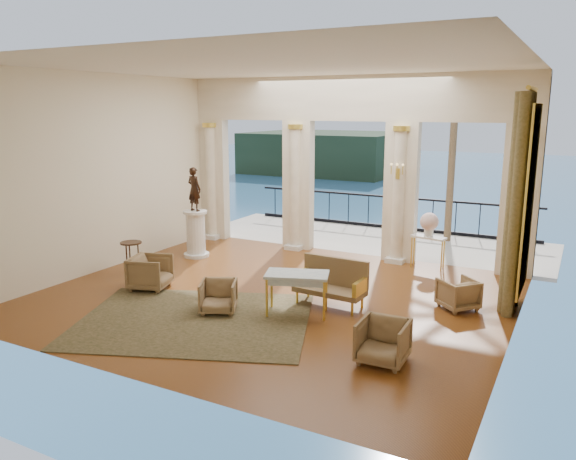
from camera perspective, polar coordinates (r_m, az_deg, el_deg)
The scene contains 23 objects.
floor at distance 11.39m, azimuth -1.49°, elevation -6.77°, with size 9.00×9.00×0.00m, color #4C250E.
room_walls at distance 9.84m, azimuth -4.81°, elevation 7.34°, with size 9.00×9.00×9.00m.
arcade at distance 14.26m, azimuth 6.08°, elevation 7.66°, with size 9.00×0.56×4.50m.
terrace at distance 16.51m, azimuth 8.44°, elevation -1.03°, with size 10.00×3.60×0.10m, color #AEA390.
balustrade at distance 17.90m, azimuth 10.22°, elevation 1.46°, with size 9.00×0.06×1.03m.
palm_tree at distance 16.31m, azimuth 16.70°, elevation 13.11°, with size 2.00×2.00×4.50m.
headland at distance 87.13m, azimuth 3.99°, elevation 7.89°, with size 22.00×18.00×6.00m, color black.
sea at distance 70.25m, azimuth 23.38°, elevation 3.37°, with size 160.00×160.00×0.00m, color #275483.
curtain at distance 11.05m, azimuth 22.32°, elevation 2.51°, with size 0.33×1.40×4.09m.
window_frame at distance 11.02m, azimuth 23.32°, elevation 2.83°, with size 0.04×1.60×3.40m, color #ECC94D.
wall_sconce at distance 13.54m, azimuth 11.07°, elevation 5.75°, with size 0.30×0.11×0.33m.
rug at distance 10.30m, azimuth -9.50°, elevation -9.00°, with size 4.05×3.15×0.02m, color #303318.
armchair_a at distance 10.53m, azimuth -7.09°, elevation -6.57°, with size 0.65×0.61×0.67m, color #4D3E24.
armchair_b at distance 8.59m, azimuth 9.62°, elevation -10.92°, with size 0.70×0.66×0.72m, color #4D3E24.
armchair_c at distance 11.09m, azimuth 16.90°, elevation -6.09°, with size 0.63×0.59×0.65m, color #4D3E24.
armchair_d at distance 12.09m, azimuth -13.82°, elevation -4.05°, with size 0.76×0.71×0.78m, color #4D3E24.
settee at distance 10.84m, azimuth 4.48°, elevation -5.32°, with size 1.39×0.66×0.90m.
game_table at distance 10.26m, azimuth 0.93°, elevation -4.84°, with size 1.28×0.97×0.78m.
pedestal at distance 14.43m, azimuth -9.35°, elevation -0.47°, with size 0.65×0.65×1.19m.
statue at distance 14.22m, azimuth -9.52°, elevation 4.12°, with size 0.40×0.26×1.10m, color black.
console_table at distance 13.64m, azimuth 14.06°, elevation -1.16°, with size 0.85×0.46×0.76m.
urn at distance 13.55m, azimuth 14.15°, elevation 0.70°, with size 0.43×0.43×0.57m.
side_table at distance 13.10m, azimuth -15.65°, elevation -1.65°, with size 0.48×0.48×0.78m.
Camera 1 is at (5.30, -9.37, 3.73)m, focal length 35.00 mm.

